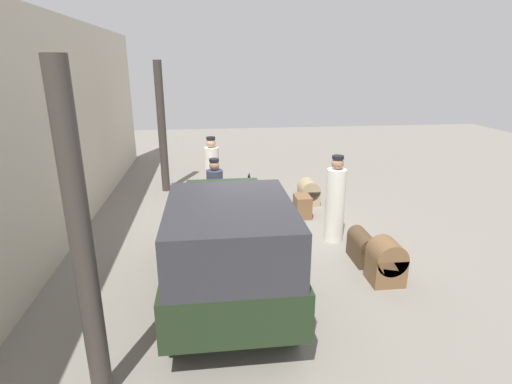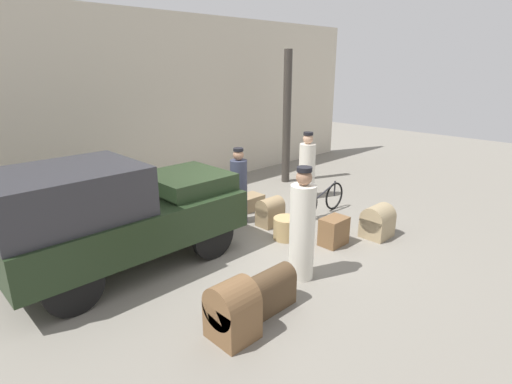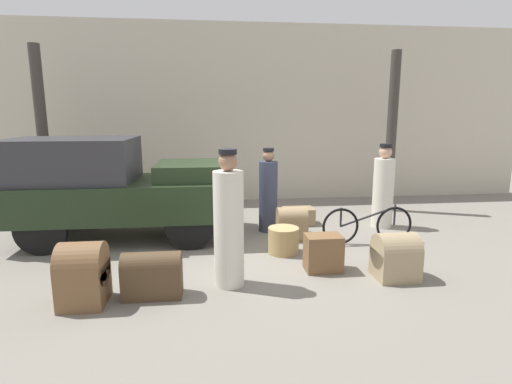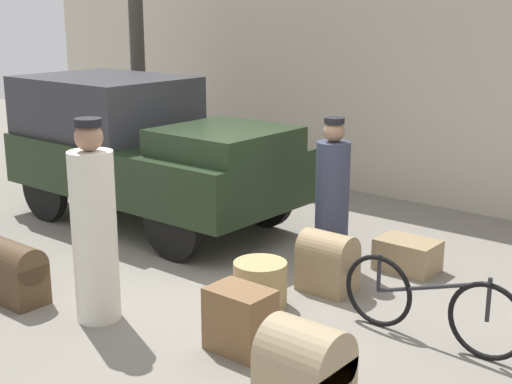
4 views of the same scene
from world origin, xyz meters
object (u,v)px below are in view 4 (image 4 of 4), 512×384
object	(u,v)px
truck	(141,145)
porter_standing_middle	(332,200)
trunk_barrel_dark	(12,270)
wicker_basket	(260,284)
suitcase_tan_flat	(407,255)
trunk_wicker_pale	(328,261)
trunk_large_brown	(305,368)
bicycle	(430,304)
suitcase_small_leather	(240,320)
porter_carrying_trunk	(94,230)

from	to	relation	value
truck	porter_standing_middle	distance (m)	2.86
trunk_barrel_dark	wicker_basket	bearing A→B (deg)	36.12
wicker_basket	suitcase_tan_flat	distance (m)	1.82
suitcase_tan_flat	porter_standing_middle	bearing A→B (deg)	-149.01
suitcase_tan_flat	trunk_wicker_pale	world-z (taller)	trunk_wicker_pale
wicker_basket	trunk_large_brown	distance (m)	1.81
wicker_basket	trunk_barrel_dark	bearing A→B (deg)	-143.88
bicycle	porter_standing_middle	bearing A→B (deg)	149.16
porter_standing_middle	trunk_barrel_dark	bearing A→B (deg)	-124.42
bicycle	porter_standing_middle	distance (m)	1.94
suitcase_small_leather	truck	bearing A→B (deg)	149.77
porter_standing_middle	porter_carrying_trunk	bearing A→B (deg)	-109.68
bicycle	porter_carrying_trunk	bearing A→B (deg)	-149.62
porter_carrying_trunk	trunk_wicker_pale	xyz separation A→B (m)	(1.22, 1.85, -0.53)
truck	wicker_basket	size ratio (longest dim) A/B	7.63
porter_standing_middle	porter_carrying_trunk	xyz separation A→B (m)	(-0.87, -2.44, 0.09)
porter_standing_middle	trunk_wicker_pale	world-z (taller)	porter_standing_middle
trunk_barrel_dark	suitcase_small_leather	bearing A→B (deg)	14.16
trunk_barrel_dark	suitcase_tan_flat	bearing A→B (deg)	50.74
truck	porter_standing_middle	size ratio (longest dim) A/B	2.37
wicker_basket	porter_carrying_trunk	bearing A→B (deg)	-129.43
porter_standing_middle	bicycle	bearing A→B (deg)	-30.84
trunk_barrel_dark	trunk_large_brown	world-z (taller)	trunk_large_brown
trunk_large_brown	wicker_basket	bearing A→B (deg)	138.94
truck	suitcase_tan_flat	size ratio (longest dim) A/B	6.17
trunk_barrel_dark	porter_standing_middle	bearing A→B (deg)	55.58
bicycle	trunk_wicker_pale	bearing A→B (deg)	163.29
wicker_basket	porter_carrying_trunk	world-z (taller)	porter_carrying_trunk
porter_carrying_trunk	suitcase_small_leather	distance (m)	1.54
suitcase_small_leather	trunk_large_brown	world-z (taller)	trunk_large_brown
suitcase_tan_flat	trunk_wicker_pale	distance (m)	1.07
trunk_large_brown	trunk_barrel_dark	bearing A→B (deg)	-176.35
truck	suitcase_tan_flat	world-z (taller)	truck
porter_carrying_trunk	suitcase_small_leather	world-z (taller)	porter_carrying_trunk
suitcase_tan_flat	suitcase_small_leather	bearing A→B (deg)	-94.20
bicycle	porter_standing_middle	size ratio (longest dim) A/B	1.00
bicycle	trunk_large_brown	distance (m)	1.52
porter_carrying_trunk	trunk_barrel_dark	xyz separation A→B (m)	(-0.97, -0.25, -0.54)
porter_standing_middle	suitcase_tan_flat	world-z (taller)	porter_standing_middle
porter_carrying_trunk	trunk_barrel_dark	size ratio (longest dim) A/B	2.51
truck	trunk_large_brown	size ratio (longest dim) A/B	5.92
porter_carrying_trunk	trunk_large_brown	bearing A→B (deg)	-1.02
suitcase_small_leather	suitcase_tan_flat	xyz separation A→B (m)	(0.18, 2.51, -0.10)
trunk_barrel_dark	trunk_wicker_pale	bearing A→B (deg)	43.73
truck	trunk_wicker_pale	bearing A→B (deg)	-8.04
wicker_basket	porter_standing_middle	world-z (taller)	porter_standing_middle
suitcase_tan_flat	trunk_wicker_pale	size ratio (longest dim) A/B	1.04
porter_carrying_trunk	suitcase_tan_flat	xyz separation A→B (m)	(1.57, 2.86, -0.66)
porter_carrying_trunk	suitcase_small_leather	bearing A→B (deg)	13.96
suitcase_tan_flat	trunk_wicker_pale	xyz separation A→B (m)	(-0.35, -1.01, 0.14)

